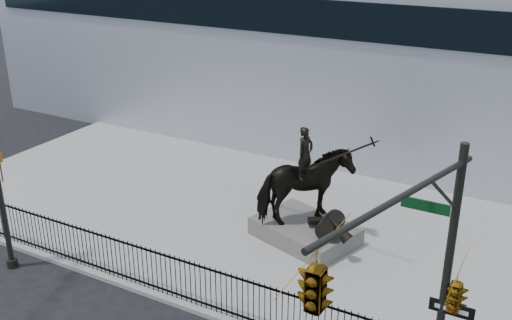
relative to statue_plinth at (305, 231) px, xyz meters
The scene contains 6 objects.
plaza 1.21m from the statue_plinth, 151.51° to the left, with size 30.00×12.00×0.15m, color #959593.
building 14.16m from the statue_plinth, 94.23° to the left, with size 44.00×14.00×9.00m, color #B2B9C2.
picket_fence 5.32m from the statue_plinth, 100.89° to the right, with size 22.10×0.10×1.50m.
statue_plinth is the anchor object (origin of this frame).
equestrian_statue 1.70m from the statue_plinth, 17.18° to the right, with size 4.30×3.34×3.80m.
traffic_signal_right 10.98m from the statue_plinth, 57.14° to the right, with size 2.17×6.86×7.00m.
Camera 1 is at (8.68, -11.08, 10.98)m, focal length 42.00 mm.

